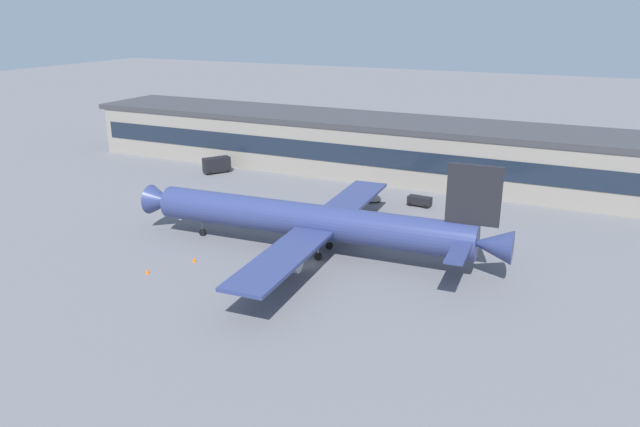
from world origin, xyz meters
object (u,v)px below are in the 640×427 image
(airliner, at_px, (314,221))
(follow_me_car, at_px, (419,200))
(traffic_cone_0, at_px, (238,284))
(crew_van, at_px, (370,193))
(stair_truck, at_px, (216,164))
(traffic_cone_1, at_px, (147,271))
(traffic_cone_2, at_px, (194,259))

(airliner, xyz_separation_m, follow_me_car, (7.68, 29.44, -4.01))
(follow_me_car, relative_size, traffic_cone_0, 8.03)
(airliner, relative_size, crew_van, 11.18)
(stair_truck, relative_size, traffic_cone_1, 8.66)
(traffic_cone_2, bearing_deg, traffic_cone_1, -118.56)
(airliner, relative_size, traffic_cone_2, 78.14)
(traffic_cone_0, relative_size, traffic_cone_1, 0.77)
(airliner, relative_size, follow_me_car, 12.95)
(follow_me_car, distance_m, traffic_cone_0, 45.88)
(follow_me_car, bearing_deg, airliner, -104.62)
(airliner, distance_m, traffic_cone_1, 25.08)
(airliner, height_order, traffic_cone_0, airliner)
(stair_truck, bearing_deg, traffic_cone_2, -58.98)
(traffic_cone_0, height_order, traffic_cone_1, traffic_cone_1)
(traffic_cone_0, bearing_deg, traffic_cone_1, -171.23)
(airliner, height_order, crew_van, airliner)
(stair_truck, bearing_deg, traffic_cone_0, -52.68)
(crew_van, distance_m, follow_me_car, 9.74)
(traffic_cone_2, bearing_deg, traffic_cone_0, -21.95)
(crew_van, relative_size, traffic_cone_2, 6.99)
(stair_truck, distance_m, traffic_cone_0, 60.80)
(traffic_cone_0, distance_m, traffic_cone_2, 11.07)
(traffic_cone_0, distance_m, traffic_cone_1, 13.83)
(crew_van, xyz_separation_m, traffic_cone_1, (-15.79, -46.12, -1.09))
(traffic_cone_0, relative_size, traffic_cone_2, 0.75)
(follow_me_car, bearing_deg, traffic_cone_2, -118.84)
(traffic_cone_1, bearing_deg, follow_me_car, 61.20)
(traffic_cone_1, bearing_deg, crew_van, 71.09)
(follow_me_car, xyz_separation_m, stair_truck, (-48.70, 4.02, 0.89))
(airliner, relative_size, traffic_cone_1, 80.11)
(follow_me_car, height_order, stair_truck, stair_truck)
(crew_van, distance_m, stair_truck, 39.22)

